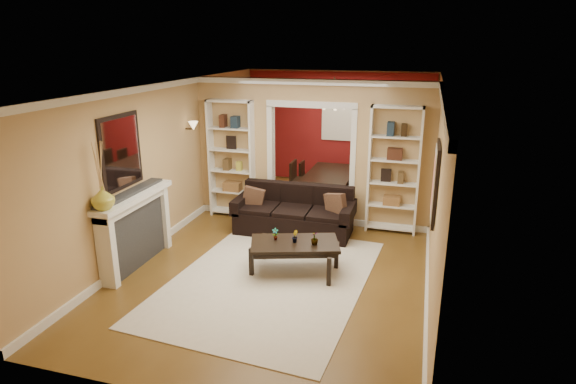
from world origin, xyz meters
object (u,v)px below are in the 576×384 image
(bookshelf_left, at_px, (232,159))
(dining_table, at_px, (331,186))
(fireplace, at_px, (137,230))
(bookshelf_right, at_px, (394,171))
(sofa, at_px, (294,211))
(coffee_table, at_px, (295,257))

(bookshelf_left, height_order, dining_table, bookshelf_left)
(fireplace, xyz_separation_m, dining_table, (2.24, 4.06, -0.27))
(bookshelf_right, bearing_deg, fireplace, -145.20)
(sofa, height_order, coffee_table, sofa)
(sofa, xyz_separation_m, bookshelf_right, (1.68, 0.58, 0.73))
(fireplace, distance_m, dining_table, 4.65)
(sofa, xyz_separation_m, dining_table, (0.28, 2.11, -0.12))
(bookshelf_left, bearing_deg, bookshelf_right, 0.00)
(sofa, relative_size, coffee_table, 1.67)
(sofa, bearing_deg, bookshelf_right, 19.01)
(coffee_table, height_order, bookshelf_left, bookshelf_left)
(coffee_table, height_order, fireplace, fireplace)
(bookshelf_left, xyz_separation_m, bookshelf_right, (3.10, 0.00, 0.00))
(sofa, distance_m, bookshelf_left, 1.70)
(coffee_table, distance_m, dining_table, 3.64)
(fireplace, relative_size, dining_table, 0.98)
(sofa, height_order, fireplace, fireplace)
(sofa, height_order, bookshelf_left, bookshelf_left)
(coffee_table, height_order, bookshelf_right, bookshelf_right)
(coffee_table, xyz_separation_m, bookshelf_right, (1.25, 2.10, 0.90))
(dining_table, bearing_deg, bookshelf_right, -137.54)
(bookshelf_right, height_order, fireplace, bookshelf_right)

